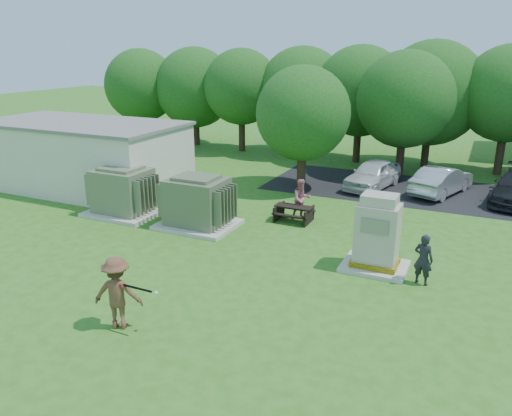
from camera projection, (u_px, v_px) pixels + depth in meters
The scene contains 15 objects.
ground at pixel (200, 286), 15.02m from camera, with size 120.00×120.00×0.00m, color #2D6619.
service_building at pixel (83, 157), 24.99m from camera, with size 10.00×5.00×3.20m, color beige.
service_building_roof at pixel (79, 123), 24.47m from camera, with size 10.20×5.20×0.15m, color slate.
parking_strip at pixel (473, 197), 23.82m from camera, with size 20.00×6.00×0.01m, color #232326.
transformer_left at pixel (123, 192), 21.22m from camera, with size 3.00×2.40×2.07m.
transformer_right at pixel (197, 203), 19.72m from camera, with size 3.00×2.40×2.07m.
generator_cabinet at pixel (377, 237), 15.90m from camera, with size 2.05×1.68×2.50m.
picnic_table at pixel (294, 212), 20.48m from camera, with size 1.54×1.15×0.66m.
batter at pixel (118, 293), 12.57m from camera, with size 1.25×0.72×1.93m, color brown.
person_by_generator at pixel (423, 259), 14.94m from camera, with size 0.58×0.38×1.60m, color black.
person_at_picnic at pixel (302, 199), 20.70m from camera, with size 0.82×0.64×1.68m, color #BE6570.
car_white at pixel (373, 174), 25.21m from camera, with size 1.67×4.16×1.42m, color silver.
car_silver_a at pixel (442, 180), 24.16m from camera, with size 1.45×4.17×1.37m, color #B2B2B7.
batting_equipment at pixel (136, 288), 12.21m from camera, with size 1.09×0.36×0.23m.
tree_row at pixel (389, 95), 28.96m from camera, with size 41.30×13.30×7.30m.
Camera 1 is at (7.29, -11.55, 6.90)m, focal length 35.00 mm.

